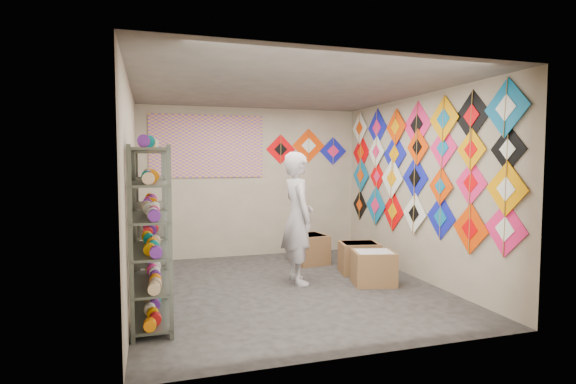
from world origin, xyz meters
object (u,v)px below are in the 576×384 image
object	(u,v)px
shelf_rack_back	(151,220)
shopkeeper	(298,218)
carton_a	(374,268)
carton_b	(359,258)
carton_c	(310,249)
shelf_rack_front	(151,236)

from	to	relation	value
shelf_rack_back	shopkeeper	bearing A→B (deg)	-6.51
carton_a	carton_b	distance (m)	0.66
shopkeeper	carton_a	world-z (taller)	shopkeeper
carton_a	carton_c	xyz separation A→B (m)	(-0.42, 1.49, 0.01)
shelf_rack_front	shopkeeper	size ratio (longest dim) A/B	1.02
shelf_rack_back	shelf_rack_front	bearing A→B (deg)	-90.00
shopkeeper	carton_b	world-z (taller)	shopkeeper
carton_a	shelf_rack_front	bearing A→B (deg)	-154.52
shelf_rack_back	carton_a	xyz separation A→B (m)	(2.99, -0.64, -0.71)
carton_a	carton_c	bearing A→B (deg)	118.72
carton_c	shelf_rack_front	bearing A→B (deg)	-147.55
shelf_rack_front	carton_c	distance (m)	3.43
carton_c	carton_b	bearing A→B (deg)	-65.99
shelf_rack_front	carton_c	bearing A→B (deg)	39.94
shelf_rack_front	carton_c	world-z (taller)	shelf_rack_front
shelf_rack_back	shopkeeper	size ratio (longest dim) A/B	1.02
carton_c	carton_a	bearing A→B (deg)	-81.81
shopkeeper	carton_b	bearing A→B (deg)	-78.28
shopkeeper	shelf_rack_back	bearing A→B (deg)	82.63
shelf_rack_front	shopkeeper	world-z (taller)	shelf_rack_front
shelf_rack_back	carton_b	bearing A→B (deg)	0.26
shopkeeper	carton_c	bearing A→B (deg)	-28.74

